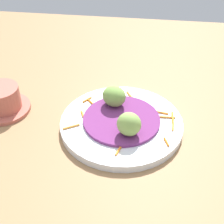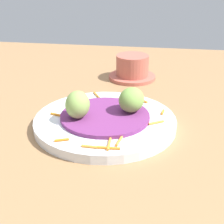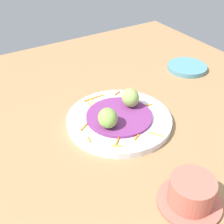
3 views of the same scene
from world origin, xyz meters
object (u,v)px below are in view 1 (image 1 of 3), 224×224
at_px(guac_scoop_left, 115,96).
at_px(guac_scoop_center, 129,124).
at_px(main_plate, 121,124).
at_px(terracotta_bowl, 2,101).

distance_m(guac_scoop_left, guac_scoop_center, 0.09).
height_order(main_plate, guac_scoop_left, guac_scoop_left).
bearing_deg(guac_scoop_left, guac_scoop_center, -157.24).
bearing_deg(main_plate, guac_scoop_center, -157.24).
xyz_separation_m(guac_scoop_center, terracotta_bowl, (0.06, 0.28, -0.02)).
bearing_deg(main_plate, guac_scoop_left, 22.76).
height_order(main_plate, terracotta_bowl, terracotta_bowl).
relative_size(guac_scoop_left, guac_scoop_center, 1.06).
height_order(main_plate, guac_scoop_center, guac_scoop_center).
relative_size(main_plate, guac_scoop_left, 4.96).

